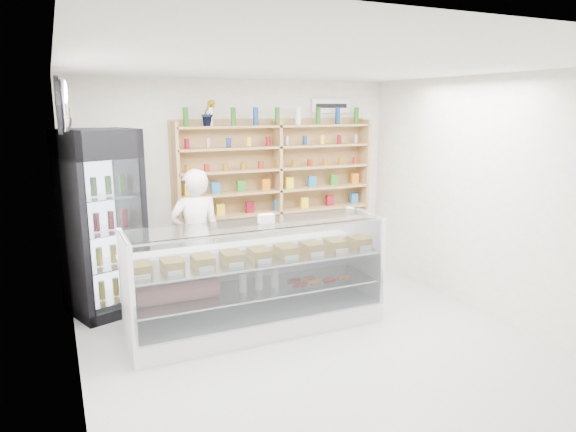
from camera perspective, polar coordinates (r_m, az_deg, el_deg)
name	(u,v)px	position (r m, az deg, el deg)	size (l,w,h in m)	color
room	(328,219)	(4.85, 4.43, -0.34)	(5.00, 5.00, 5.00)	#9E9FA2
display_counter	(257,300)	(5.78, -3.45, -9.25)	(2.80, 0.84, 1.22)	white
shop_worker	(196,238)	(6.43, -10.19, -2.37)	(0.62, 0.41, 1.71)	silver
drinks_cooler	(102,223)	(6.43, -20.01, -0.70)	(1.00, 0.99, 2.19)	black
wall_shelving	(277,169)	(7.11, -1.18, 5.23)	(2.84, 0.28, 1.33)	#A2804C
potted_plant	(208,113)	(6.73, -8.83, 11.27)	(0.18, 0.15, 0.33)	#1E6626
security_mirror	(64,105)	(5.34, -23.63, 11.21)	(0.15, 0.50, 0.50)	silver
wall_sign	(331,106)	(7.57, 4.79, 12.10)	(0.62, 0.03, 0.20)	white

